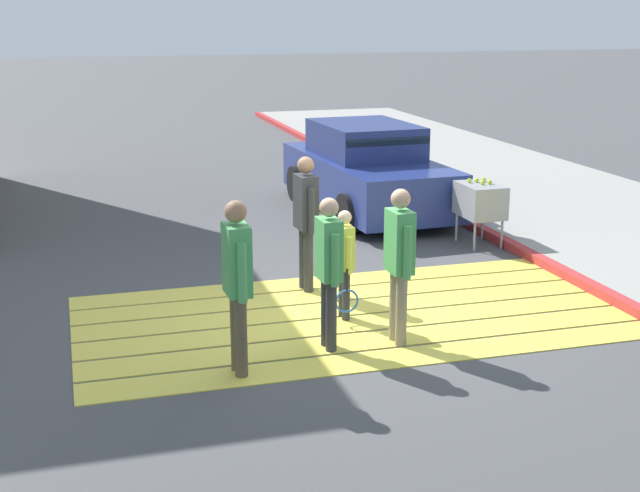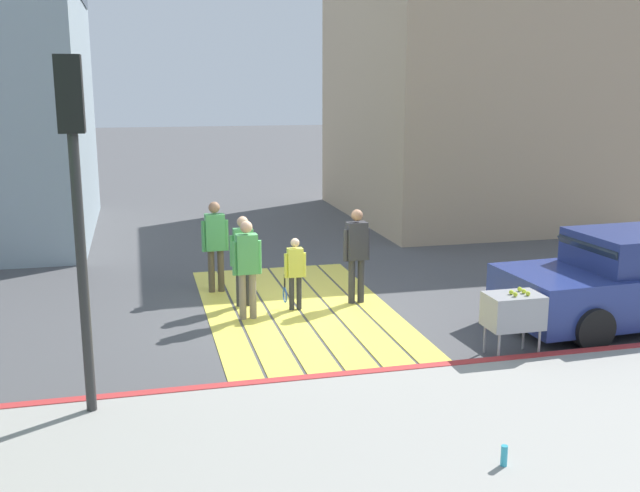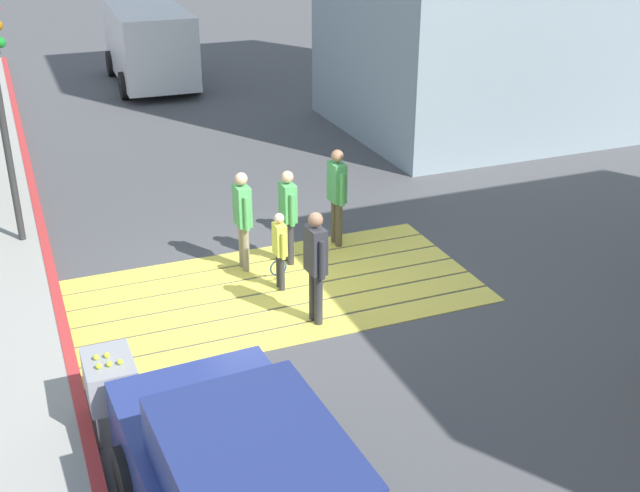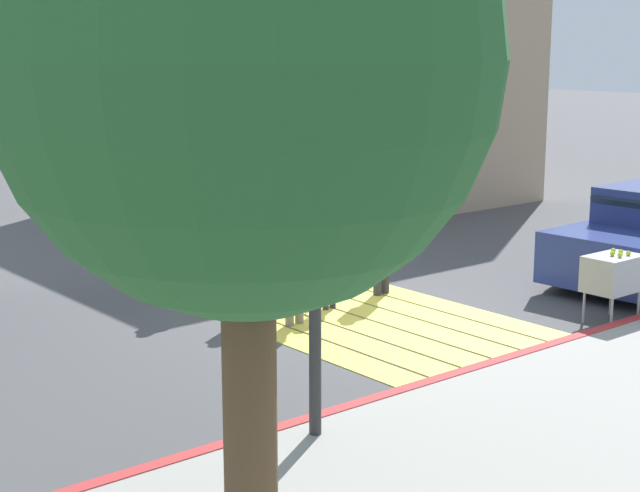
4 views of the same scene
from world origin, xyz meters
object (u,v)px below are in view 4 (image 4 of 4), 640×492
pedestrian_child_with_racket (329,261)px  tennis_ball_cart (613,273)px  pedestrian_adult_lead (382,230)px  pedestrian_teen_behind (294,255)px  street_tree (242,74)px  pedestrian_adult_side (264,248)px  traffic_light_corner (313,131)px  pedestrian_adult_trailing (201,236)px

pedestrian_child_with_racket → tennis_ball_cart: bearing=-139.0°
tennis_ball_cart → pedestrian_child_with_racket: size_ratio=0.78×
pedestrian_adult_lead → pedestrian_teen_behind: (-0.46, 2.06, -0.02)m
street_tree → pedestrian_adult_lead: (5.65, -6.50, -2.61)m
pedestrian_teen_behind → pedestrian_adult_side: bearing=-3.4°
pedestrian_adult_side → traffic_light_corner: bearing=149.5°
tennis_ball_cart → pedestrian_child_with_racket: 3.99m
pedestrian_adult_side → pedestrian_teen_behind: (-0.77, 0.05, 0.03)m
pedestrian_adult_lead → pedestrian_adult_side: 2.04m
pedestrian_adult_trailing → pedestrian_adult_side: pedestrian_adult_trailing is taller
street_tree → pedestrian_adult_trailing: 8.52m
pedestrian_child_with_racket → pedestrian_adult_trailing: bearing=39.5°
tennis_ball_cart → pedestrian_child_with_racket: pedestrian_child_with_racket is taller
tennis_ball_cart → pedestrian_adult_lead: (3.15, 1.44, 0.32)m
pedestrian_adult_lead → pedestrian_child_with_racket: (-0.14, 1.18, -0.28)m
pedestrian_adult_lead → pedestrian_adult_trailing: size_ratio=0.99×
pedestrian_adult_side → pedestrian_child_with_racket: (-0.44, -0.84, -0.23)m
pedestrian_adult_side → pedestrian_teen_behind: 0.77m
pedestrian_adult_lead → pedestrian_adult_trailing: pedestrian_adult_trailing is taller
traffic_light_corner → tennis_ball_cart: size_ratio=4.17×
tennis_ball_cart → pedestrian_teen_behind: (2.69, 3.50, 0.30)m
tennis_ball_cart → pedestrian_adult_lead: size_ratio=0.58×
tennis_ball_cart → pedestrian_teen_behind: size_ratio=0.60×
pedestrian_adult_lead → pedestrian_adult_side: (0.31, 2.02, -0.05)m
pedestrian_adult_lead → tennis_ball_cart: bearing=-155.4°
pedestrian_teen_behind → street_tree: bearing=139.5°
pedestrian_teen_behind → traffic_light_corner: bearing=144.7°
pedestrian_adult_side → pedestrian_adult_trailing: bearing=20.3°
pedestrian_adult_trailing → pedestrian_child_with_racket: pedestrian_adult_trailing is taller
tennis_ball_cart → pedestrian_adult_side: bearing=45.0°
pedestrian_adult_side → pedestrian_teen_behind: bearing=176.6°
pedestrian_teen_behind → pedestrian_child_with_racket: size_ratio=1.31×
traffic_light_corner → pedestrian_child_with_racket: traffic_light_corner is taller
street_tree → tennis_ball_cart: size_ratio=5.23×
pedestrian_adult_lead → pedestrian_adult_side: pedestrian_adult_lead is taller
pedestrian_adult_lead → pedestrian_child_with_racket: size_ratio=1.34×
traffic_light_corner → street_tree: 2.81m
street_tree → pedestrian_teen_behind: size_ratio=3.12×
street_tree → tennis_ball_cart: street_tree is taller
traffic_light_corner → pedestrian_adult_lead: 6.21m
traffic_light_corner → pedestrian_child_with_racket: (3.69, -3.27, -2.30)m
pedestrian_adult_lead → traffic_light_corner: bearing=130.7°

